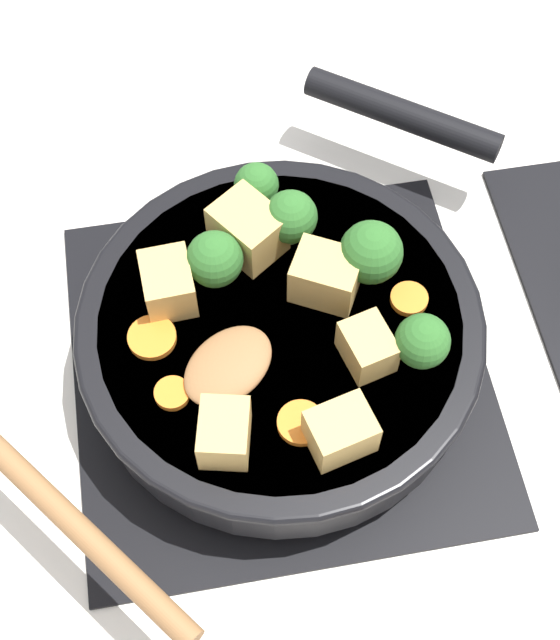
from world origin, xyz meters
The scene contains 19 objects.
ground_plane centered at (0.00, 0.00, 0.00)m, with size 2.40×2.40×0.00m, color white.
front_burner_grate centered at (0.00, 0.00, 0.01)m, with size 0.31×0.31×0.03m.
skillet_pan centered at (0.00, 0.00, 0.05)m, with size 0.38×0.35×0.05m.
wooden_spoon centered at (0.08, -0.10, 0.08)m, with size 0.21×0.22×0.02m.
tofu_cube_center_large centered at (-0.07, -0.01, 0.09)m, with size 0.05×0.04×0.04m, color tan.
tofu_cube_near_handle centered at (-0.02, 0.04, 0.09)m, with size 0.04×0.04×0.04m, color tan.
tofu_cube_east_chunk centered at (0.04, 0.05, 0.09)m, with size 0.04×0.03×0.03m, color tan.
tofu_cube_west_chunk centered at (0.09, 0.02, 0.09)m, with size 0.04×0.03×0.03m, color tan.
tofu_cube_back_piece centered at (-0.03, -0.07, 0.09)m, with size 0.04×0.03×0.03m, color tan.
tofu_cube_front_piece centered at (0.08, -0.05, 0.09)m, with size 0.04×0.03×0.03m, color tan.
broccoli_floret_near_spoon centered at (-0.03, 0.07, 0.10)m, with size 0.04×0.04×0.05m.
broccoli_floret_center_top centered at (-0.10, 0.00, 0.10)m, with size 0.03×0.03×0.04m.
broccoli_floret_east_rim centered at (0.05, 0.09, 0.10)m, with size 0.04×0.04×0.04m.
broccoli_floret_west_rim centered at (-0.07, 0.02, 0.10)m, with size 0.04×0.04×0.05m.
broccoli_floret_north_edge centered at (-0.04, -0.04, 0.10)m, with size 0.04×0.04×0.05m.
carrot_slice_orange_thin centered at (0.00, -0.09, 0.08)m, with size 0.03×0.03×0.01m, color orange.
carrot_slice_near_center centered at (0.00, 0.09, 0.08)m, with size 0.03×0.03×0.01m, color orange.
carrot_slice_edge_slice centered at (0.08, 0.00, 0.08)m, with size 0.03×0.03×0.01m, color orange.
carrot_slice_under_broccoli centered at (0.04, -0.08, 0.08)m, with size 0.02×0.02×0.01m, color orange.
Camera 1 is at (0.30, -0.05, 0.61)m, focal length 50.00 mm.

